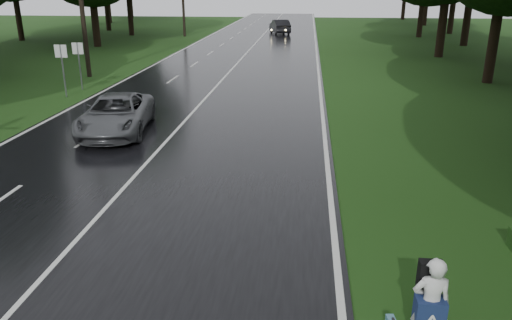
{
  "coord_description": "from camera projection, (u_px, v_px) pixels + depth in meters",
  "views": [
    {
      "loc": [
        5.05,
        -9.11,
        5.5
      ],
      "look_at": [
        3.79,
        3.16,
        1.1
      ],
      "focal_mm": 34.79,
      "sensor_mm": 36.0,
      "label": 1
    }
  ],
  "objects": [
    {
      "name": "ground",
      "position": [
        70.0,
        249.0,
        10.87
      ],
      "size": [
        160.0,
        160.0,
        0.0
      ],
      "primitive_type": "plane",
      "color": "#1C4012",
      "rests_on": "ground"
    },
    {
      "name": "tree_right_d",
      "position": [
        487.0,
        83.0,
        29.11
      ],
      "size": [
        9.55,
        9.55,
        14.93
      ],
      "primitive_type": null,
      "color": "black",
      "rests_on": "ground"
    },
    {
      "name": "tree_right_f",
      "position": [
        419.0,
        37.0,
        53.82
      ],
      "size": [
        10.35,
        10.35,
        16.16
      ],
      "primitive_type": null,
      "color": "black",
      "rests_on": "ground"
    },
    {
      "name": "road",
      "position": [
        222.0,
        81.0,
        29.6
      ],
      "size": [
        12.0,
        140.0,
        0.04
      ],
      "primitive_type": "cube",
      "color": "black",
      "rests_on": "ground"
    },
    {
      "name": "tree_left_f",
      "position": [
        132.0,
        35.0,
        55.77
      ],
      "size": [
        10.42,
        10.42,
        16.28
      ],
      "primitive_type": null,
      "color": "black",
      "rests_on": "ground"
    },
    {
      "name": "utility_pole_mid",
      "position": [
        90.0,
        77.0,
        31.03
      ],
      "size": [
        1.8,
        0.28,
        10.54
      ],
      "primitive_type": null,
      "color": "black",
      "rests_on": "ground"
    },
    {
      "name": "road_sign_b",
      "position": [
        83.0,
        90.0,
        27.22
      ],
      "size": [
        0.61,
        0.1,
        2.53
      ],
      "primitive_type": null,
      "color": "white",
      "rests_on": "ground"
    },
    {
      "name": "tree_right_e",
      "position": [
        438.0,
        57.0,
        39.35
      ],
      "size": [
        9.56,
        9.56,
        14.93
      ],
      "primitive_type": null,
      "color": "black",
      "rests_on": "ground"
    },
    {
      "name": "utility_pole_far",
      "position": [
        185.0,
        36.0,
        54.61
      ],
      "size": [
        1.8,
        0.28,
        10.03
      ],
      "primitive_type": null,
      "color": "black",
      "rests_on": "ground"
    },
    {
      "name": "far_car",
      "position": [
        280.0,
        26.0,
        56.95
      ],
      "size": [
        2.82,
        5.06,
        1.58
      ],
      "primitive_type": "imported",
      "rotation": [
        0.0,
        0.0,
        3.39
      ],
      "color": "black",
      "rests_on": "road"
    },
    {
      "name": "road_sign_a",
      "position": [
        67.0,
        97.0,
        25.45
      ],
      "size": [
        0.63,
        0.1,
        2.64
      ],
      "primitive_type": null,
      "color": "white",
      "rests_on": "ground"
    },
    {
      "name": "lane_center",
      "position": [
        222.0,
        80.0,
        29.59
      ],
      "size": [
        0.12,
        140.0,
        0.01
      ],
      "primitive_type": "cube",
      "color": "silver",
      "rests_on": "road"
    },
    {
      "name": "tree_left_e",
      "position": [
        98.0,
        46.0,
        45.85
      ],
      "size": [
        8.68,
        8.68,
        13.56
      ],
      "primitive_type": null,
      "color": "black",
      "rests_on": "ground"
    },
    {
      "name": "grey_car",
      "position": [
        116.0,
        114.0,
        19.11
      ],
      "size": [
        3.04,
        5.36,
        1.41
      ],
      "primitive_type": "imported",
      "rotation": [
        0.0,
        0.0,
        0.14
      ],
      "color": "#54565A",
      "rests_on": "road"
    },
    {
      "name": "hitchhiker",
      "position": [
        430.0,
        307.0,
        7.7
      ],
      "size": [
        0.6,
        0.54,
        1.63
      ],
      "color": "silver",
      "rests_on": "ground"
    }
  ]
}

